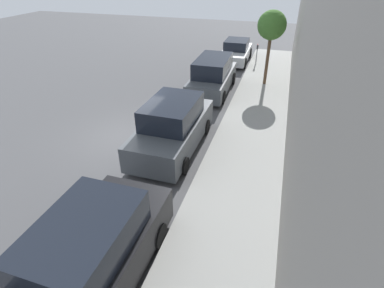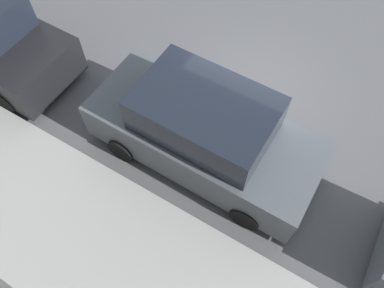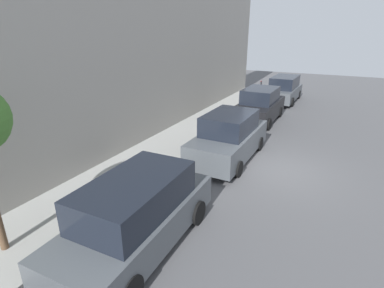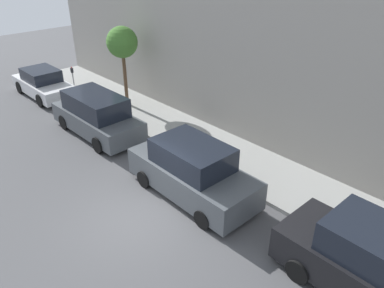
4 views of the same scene
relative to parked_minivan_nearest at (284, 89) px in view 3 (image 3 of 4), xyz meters
name	(u,v)px [view 3 (image 3 of 4)]	position (x,y,z in m)	size (l,w,h in m)	color
ground_plane	(276,169)	(-2.20, 12.50, -0.92)	(60.00, 60.00, 0.00)	#515154
sidewalk	(169,147)	(2.72, 12.50, -0.85)	(2.84, 32.00, 0.15)	#9E9E99
parked_minivan_nearest	(284,89)	(0.00, 0.00, 0.00)	(2.02, 4.94, 1.90)	#4C5156
parked_suv_second	(260,106)	(0.24, 6.17, 0.01)	(2.08, 4.82, 1.98)	black
parked_suv_third	(229,137)	(-0.10, 12.28, 0.01)	(2.08, 4.82, 1.98)	#4C5156
parked_minivan_fourth	(137,215)	(-0.05, 18.58, 0.00)	(2.02, 4.93, 1.90)	#4C5156
parking_meter_near	(261,87)	(1.75, 0.25, 0.05)	(0.11, 0.15, 1.34)	#ADADB2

